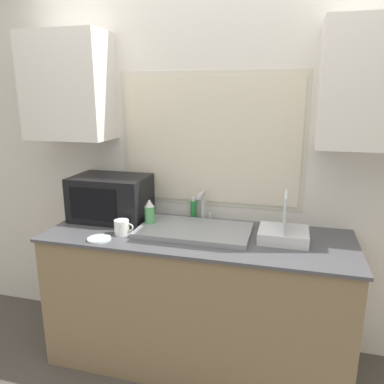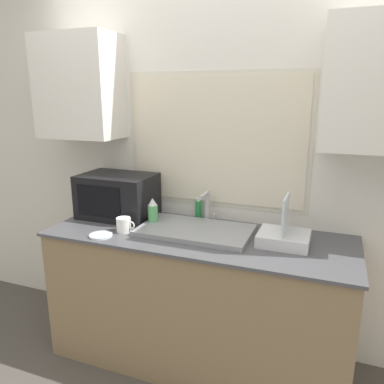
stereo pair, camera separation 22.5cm
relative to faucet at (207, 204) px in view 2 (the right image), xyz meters
The scene contains 10 objects.
countertop 0.63m from the faucet, 84.88° to the right, with size 1.92×0.70×0.90m.
wall_back 0.39m from the faucet, 76.33° to the left, with size 6.00×0.38×2.60m.
sink_basin 0.24m from the faucet, 91.24° to the right, with size 0.71×0.41×0.03m.
faucet is the anchor object (origin of this frame).
microwave 0.65m from the faucet, behind, with size 0.51×0.36×0.31m.
dish_rack 0.59m from the faucet, 20.76° to the right, with size 0.29×0.25×0.29m.
spray_bottle 0.37m from the faucet, 149.12° to the right, with size 0.07×0.07×0.19m.
soap_bottle 0.12m from the faucet, 146.30° to the left, with size 0.04×0.04×0.15m.
mug_near_sink 0.57m from the faucet, 139.97° to the right, with size 0.13×0.09×0.09m.
small_plate 0.73m from the faucet, 137.40° to the right, with size 0.14×0.14×0.01m.
Camera 2 is at (0.76, -1.74, 1.75)m, focal length 35.00 mm.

